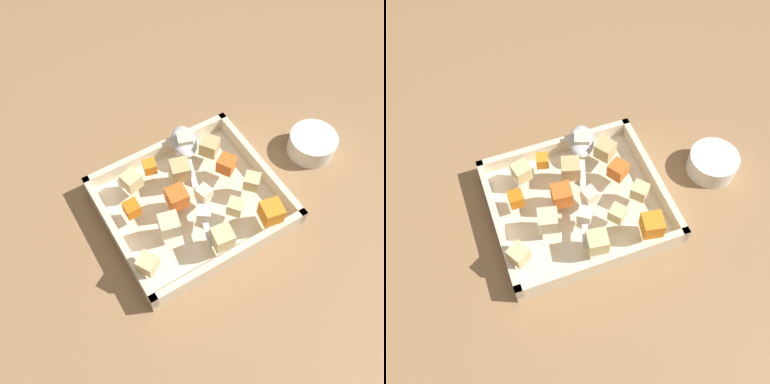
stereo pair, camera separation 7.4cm
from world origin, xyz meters
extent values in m
plane|color=#936D47|center=(0.00, 0.00, 0.00)|extent=(4.00, 4.00, 0.00)
cube|color=beige|center=(-0.02, 0.01, 0.01)|extent=(0.30, 0.26, 0.01)
cube|color=beige|center=(-0.02, -0.12, 0.03)|extent=(0.30, 0.01, 0.03)
cube|color=beige|center=(-0.02, 0.13, 0.03)|extent=(0.30, 0.01, 0.03)
cube|color=beige|center=(-0.16, 0.01, 0.03)|extent=(0.01, 0.26, 0.03)
cube|color=beige|center=(0.13, 0.01, 0.03)|extent=(0.01, 0.26, 0.03)
cube|color=orange|center=(-0.04, 0.01, 0.06)|extent=(0.04, 0.04, 0.03)
cube|color=orange|center=(-0.12, 0.03, 0.06)|extent=(0.02, 0.02, 0.02)
cube|color=orange|center=(0.07, -0.10, 0.06)|extent=(0.04, 0.04, 0.03)
cube|color=orange|center=(-0.05, 0.09, 0.06)|extent=(0.03, 0.03, 0.02)
cube|color=orange|center=(0.06, 0.02, 0.06)|extent=(0.04, 0.04, 0.03)
cube|color=beige|center=(0.00, -0.01, 0.06)|extent=(0.03, 0.03, 0.02)
cube|color=tan|center=(0.06, 0.07, 0.06)|extent=(0.04, 0.04, 0.03)
cube|color=#E0CC89|center=(-0.02, -0.09, 0.06)|extent=(0.04, 0.04, 0.03)
cube|color=tan|center=(-0.01, 0.05, 0.06)|extent=(0.04, 0.04, 0.03)
cube|color=#E0CC89|center=(-0.09, 0.08, 0.06)|extent=(0.03, 0.03, 0.03)
cube|color=#E0CC89|center=(0.03, -0.06, 0.06)|extent=(0.03, 0.03, 0.02)
cube|color=#E0CC89|center=(0.08, -0.03, 0.06)|extent=(0.04, 0.04, 0.03)
cube|color=#E0CC89|center=(-0.14, -0.07, 0.06)|extent=(0.04, 0.04, 0.03)
cube|color=beige|center=(-0.08, -0.03, 0.06)|extent=(0.04, 0.04, 0.03)
cube|color=beige|center=(0.03, 0.10, 0.06)|extent=(0.04, 0.04, 0.03)
cube|color=silver|center=(-0.02, -0.04, 0.06)|extent=(0.03, 0.03, 0.02)
ellipsoid|color=silver|center=(0.03, 0.11, 0.05)|extent=(0.07, 0.08, 0.02)
cube|color=silver|center=(-0.01, -0.01, 0.05)|extent=(0.06, 0.17, 0.01)
cylinder|color=silver|center=(0.25, 0.00, 0.02)|extent=(0.09, 0.09, 0.04)
camera|label=1|loc=(-0.22, -0.33, 0.69)|focal=41.20mm
camera|label=2|loc=(-0.15, -0.36, 0.69)|focal=41.20mm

